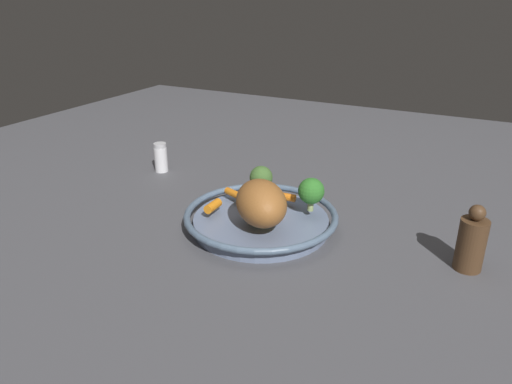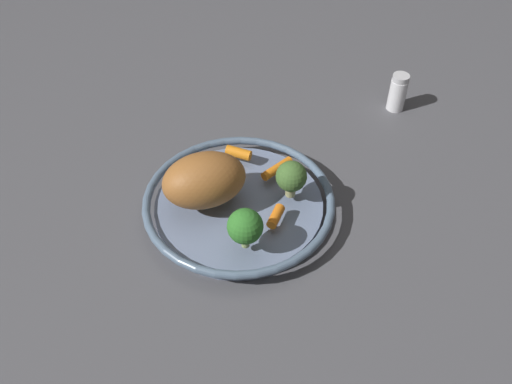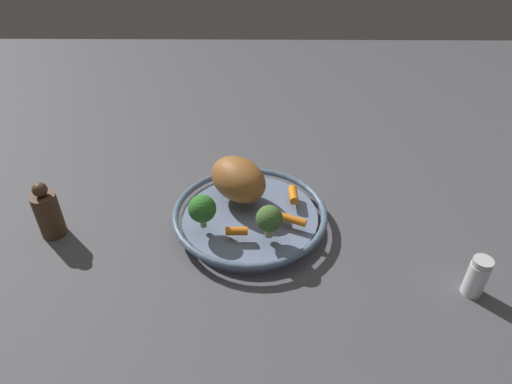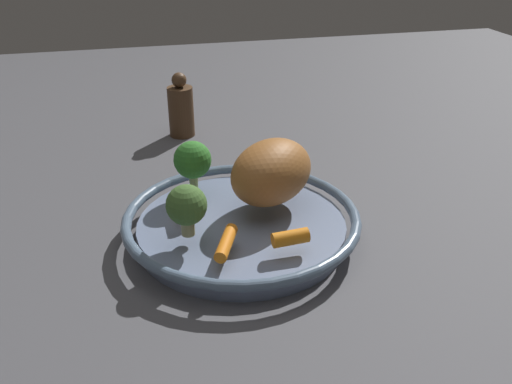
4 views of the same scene
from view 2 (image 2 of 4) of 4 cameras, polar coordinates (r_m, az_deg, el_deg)
ground_plane at (r=0.92m, az=-1.77°, el=-2.22°), size 2.37×2.37×0.00m
serving_bowl at (r=0.91m, az=-1.80°, el=-1.34°), size 0.32×0.32×0.04m
roast_chicken_piece at (r=0.87m, az=-5.43°, el=1.25°), size 0.16×0.16×0.09m
baby_carrot_left at (r=0.93m, az=2.23°, el=2.47°), size 0.04×0.06×0.02m
baby_carrot_right at (r=0.96m, az=-1.84°, el=4.11°), size 0.05×0.02×0.02m
baby_carrot_near_rim at (r=0.86m, az=2.08°, el=-2.55°), size 0.02×0.04×0.02m
broccoli_floret_mid at (r=0.87m, az=3.71°, el=1.59°), size 0.05×0.05×0.07m
broccoli_floret_edge at (r=0.80m, az=-1.14°, el=-3.64°), size 0.05×0.05×0.07m
salt_shaker at (r=1.16m, az=14.60°, el=10.05°), size 0.04×0.04×0.08m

